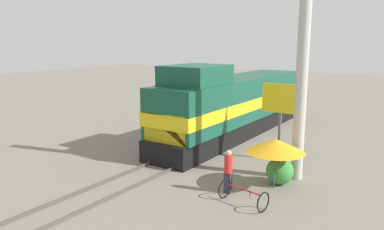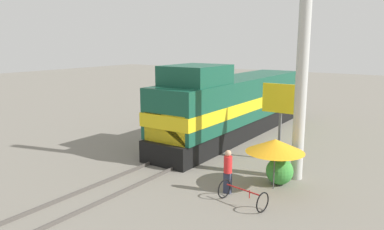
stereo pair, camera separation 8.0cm
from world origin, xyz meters
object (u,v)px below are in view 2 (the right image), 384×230
object	(u,v)px
bicycle	(243,195)
billboard_sign	(281,104)
vendor_umbrella	(275,146)
utility_pole	(304,43)
locomotive	(232,105)
person_bystander	(228,170)

from	to	relation	value
bicycle	billboard_sign	bearing A→B (deg)	19.34
vendor_umbrella	utility_pole	bearing A→B (deg)	77.51
locomotive	utility_pole	world-z (taller)	utility_pole
person_bystander	bicycle	distance (m)	1.36
locomotive	billboard_sign	bearing A→B (deg)	-34.29
locomotive	utility_pole	bearing A→B (deg)	-40.31
person_bystander	utility_pole	bearing A→B (deg)	61.51
billboard_sign	bicycle	distance (m)	6.64
person_bystander	bicycle	bearing A→B (deg)	-33.61
vendor_umbrella	bicycle	size ratio (longest dim) A/B	1.25
locomotive	bicycle	xyz separation A→B (m)	(5.27, -9.01, -1.67)
utility_pole	bicycle	distance (m)	6.90
vendor_umbrella	billboard_sign	world-z (taller)	billboard_sign
billboard_sign	person_bystander	world-z (taller)	billboard_sign
vendor_umbrella	person_bystander	size ratio (longest dim) A/B	1.34
locomotive	person_bystander	xyz separation A→B (m)	(4.25, -8.34, -1.07)
billboard_sign	person_bystander	size ratio (longest dim) A/B	2.19
vendor_umbrella	billboard_sign	bearing A→B (deg)	108.30
billboard_sign	vendor_umbrella	bearing A→B (deg)	-71.70
utility_pole	person_bystander	xyz separation A→B (m)	(-1.76, -3.24, -5.03)
locomotive	utility_pole	size ratio (longest dim) A/B	1.31
billboard_sign	bicycle	world-z (taller)	billboard_sign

